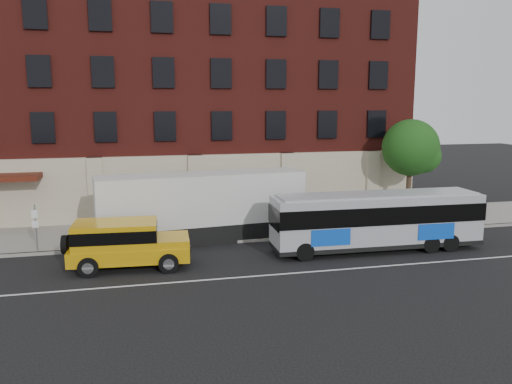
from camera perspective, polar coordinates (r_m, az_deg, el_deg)
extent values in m
plane|color=black|center=(22.16, -2.98, -9.83)|extent=(120.00, 120.00, 0.00)
cube|color=gray|center=(30.67, -5.98, -4.10)|extent=(60.00, 6.00, 0.15)
cube|color=gray|center=(27.80, -5.19, -5.57)|extent=(60.00, 0.25, 0.15)
cube|color=silver|center=(22.63, -3.21, -9.40)|extent=(60.00, 0.12, 0.01)
cube|color=#5E1B16|center=(37.71, -7.75, 10.10)|extent=(30.00, 10.00, 15.00)
cube|color=#B9B193|center=(33.03, -6.67, 0.57)|extent=(30.00, 0.35, 4.00)
cube|color=#4B180D|center=(32.66, -26.07, 1.47)|extent=(4.20, 2.20, 0.30)
cube|color=#B9B193|center=(32.81, -17.11, 0.14)|extent=(0.90, 0.55, 4.00)
cube|color=#B9B193|center=(32.93, -6.65, 0.55)|extent=(0.90, 0.55, 4.00)
cube|color=#B9B193|center=(34.12, 3.41, 0.93)|extent=(0.90, 0.55, 4.00)
cube|color=#B9B193|center=(36.27, 12.54, 1.24)|extent=(0.90, 0.55, 4.00)
cube|color=black|center=(32.89, -22.24, 6.53)|extent=(1.30, 0.20, 1.80)
cube|color=black|center=(32.53, -16.11, 6.85)|extent=(1.30, 0.20, 1.80)
cube|color=black|center=(32.55, -9.90, 7.09)|extent=(1.30, 0.20, 1.80)
cube|color=black|center=(32.94, -3.77, 7.25)|extent=(1.30, 0.20, 1.80)
cube|color=black|center=(33.69, 2.16, 7.32)|extent=(1.30, 0.20, 1.80)
cube|color=black|center=(34.77, 7.78, 7.32)|extent=(1.30, 0.20, 1.80)
cube|color=black|center=(36.17, 13.01, 7.26)|extent=(1.30, 0.20, 1.80)
cube|color=black|center=(32.90, -22.62, 12.09)|extent=(1.30, 0.20, 1.80)
cube|color=black|center=(32.54, -16.39, 12.48)|extent=(1.30, 0.20, 1.80)
cube|color=black|center=(32.55, -10.07, 12.72)|extent=(1.30, 0.20, 1.80)
cube|color=black|center=(32.94, -3.83, 12.81)|extent=(1.30, 0.20, 1.80)
cube|color=black|center=(33.69, 2.20, 12.77)|extent=(1.30, 0.20, 1.80)
cube|color=black|center=(34.78, 7.91, 12.59)|extent=(1.30, 0.20, 1.80)
cube|color=black|center=(36.17, 13.21, 12.32)|extent=(1.30, 0.20, 1.80)
cube|color=black|center=(33.21, -23.00, 17.60)|extent=(1.30, 0.20, 1.80)
cube|color=black|center=(32.86, -16.67, 18.05)|extent=(1.30, 0.20, 1.80)
cube|color=black|center=(32.87, -10.25, 18.30)|extent=(1.30, 0.20, 1.80)
cube|color=black|center=(33.26, -3.90, 18.33)|extent=(1.30, 0.20, 1.80)
cube|color=black|center=(34.00, 2.24, 18.16)|extent=(1.30, 0.20, 1.80)
cube|color=black|center=(35.08, 8.04, 17.82)|extent=(1.30, 0.20, 1.80)
cube|color=black|center=(36.46, 13.42, 17.35)|extent=(1.30, 0.20, 1.80)
cube|color=black|center=(33.53, -24.76, -0.84)|extent=(2.60, 0.15, 2.80)
cube|color=black|center=(32.84, -14.46, -0.44)|extent=(2.60, 0.15, 2.80)
cube|color=black|center=(33.22, -4.07, -0.03)|extent=(2.60, 0.15, 2.80)
cube|color=black|center=(34.66, 5.77, 0.37)|extent=(2.60, 0.15, 2.80)
cylinder|color=gray|center=(27.89, -22.89, -3.79)|extent=(0.07, 0.07, 2.50)
cube|color=white|center=(27.57, -23.06, -2.25)|extent=(0.30, 0.03, 0.40)
cube|color=white|center=(27.68, -22.99, -3.26)|extent=(0.30, 0.03, 0.35)
cylinder|color=#39291C|center=(35.07, 16.30, -0.04)|extent=(0.32, 0.32, 3.00)
sphere|color=#194413|center=(34.71, 16.54, 4.68)|extent=(3.60, 3.60, 3.60)
sphere|color=#194413|center=(34.76, 17.83, 3.79)|extent=(2.20, 2.20, 2.20)
sphere|color=#194413|center=(34.80, 15.32, 4.09)|extent=(2.00, 2.00, 2.00)
cube|color=#9EA0A8|center=(26.99, 13.07, -2.98)|extent=(10.68, 2.44, 2.53)
cube|color=black|center=(27.27, 12.97, -5.39)|extent=(10.73, 2.49, 0.22)
cube|color=#9EA0A8|center=(26.73, 13.18, -0.25)|extent=(10.15, 2.16, 0.11)
cube|color=black|center=(26.90, 13.10, -2.11)|extent=(10.76, 2.51, 0.89)
cube|color=blue|center=(25.01, 8.20, -4.95)|extent=(1.95, 0.08, 0.80)
cube|color=blue|center=(29.27, 16.83, -3.09)|extent=(1.95, 0.08, 0.80)
cylinder|color=black|center=(24.92, 5.36, -6.53)|extent=(0.89, 0.28, 0.89)
cylinder|color=black|center=(26.77, 4.08, -5.35)|extent=(0.89, 0.28, 0.89)
cylinder|color=black|center=(27.54, 18.57, -5.42)|extent=(0.89, 0.28, 0.89)
cylinder|color=black|center=(29.22, 16.59, -4.44)|extent=(0.89, 0.28, 0.89)
cylinder|color=black|center=(28.09, 20.45, -5.23)|extent=(0.89, 0.28, 0.89)
cylinder|color=black|center=(29.74, 18.39, -4.28)|extent=(0.89, 0.28, 0.89)
cube|color=#D39A0D|center=(24.48, -13.57, -6.41)|extent=(5.41, 2.52, 0.66)
cube|color=#D39A0D|center=(24.30, -15.09, -4.45)|extent=(3.76, 2.37, 1.10)
cube|color=black|center=(24.29, -15.09, -4.32)|extent=(3.80, 2.42, 0.55)
cube|color=#D39A0D|center=(24.28, -9.33, -5.18)|extent=(1.77, 2.19, 0.33)
cube|color=black|center=(24.42, -7.30, -6.12)|extent=(0.17, 1.76, 0.61)
cylinder|color=black|center=(24.71, -20.15, -5.41)|extent=(0.29, 0.85, 0.84)
cylinder|color=black|center=(23.46, -9.52, -7.69)|extent=(0.90, 0.36, 0.88)
cylinder|color=silver|center=(23.46, -9.52, -7.69)|extent=(0.50, 0.36, 0.48)
cylinder|color=black|center=(25.53, -9.55, -6.23)|extent=(0.90, 0.36, 0.88)
cylinder|color=silver|center=(25.53, -9.55, -6.23)|extent=(0.50, 0.36, 0.48)
cylinder|color=black|center=(23.72, -17.87, -7.85)|extent=(0.90, 0.36, 0.88)
cylinder|color=silver|center=(23.72, -17.87, -7.85)|extent=(0.50, 0.36, 0.48)
cylinder|color=black|center=(25.77, -17.21, -6.40)|extent=(0.90, 0.36, 0.88)
cylinder|color=silver|center=(25.77, -17.21, -6.40)|extent=(0.50, 0.36, 0.48)
cube|color=black|center=(28.43, -5.82, -4.33)|extent=(11.22, 3.38, 1.01)
cube|color=silver|center=(28.03, -5.89, -0.68)|extent=(11.22, 3.42, 2.67)
cylinder|color=black|center=(26.79, -13.96, -5.58)|extent=(0.94, 0.35, 0.92)
cylinder|color=black|center=(28.83, -14.37, -4.49)|extent=(0.94, 0.35, 0.92)
cylinder|color=black|center=(26.90, -11.61, -5.42)|extent=(0.94, 0.35, 0.92)
cylinder|color=black|center=(28.94, -12.19, -4.35)|extent=(0.94, 0.35, 0.92)
cylinder|color=black|center=(28.30, 0.69, -4.44)|extent=(0.94, 0.35, 0.92)
cylinder|color=black|center=(30.24, -0.68, -3.50)|extent=(0.94, 0.35, 0.92)
cylinder|color=black|center=(28.69, 2.77, -4.25)|extent=(0.94, 0.35, 0.92)
cylinder|color=black|center=(30.60, 1.28, -3.34)|extent=(0.94, 0.35, 0.92)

